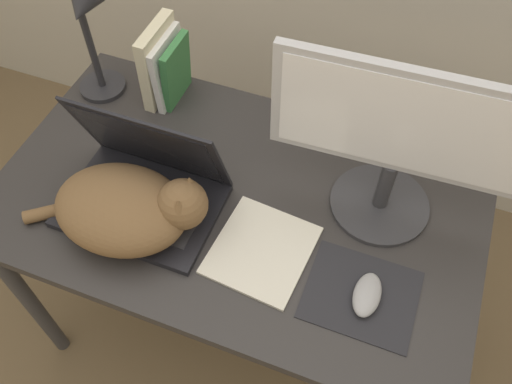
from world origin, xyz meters
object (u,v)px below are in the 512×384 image
cat (128,208)px  desk_lamp (87,22)px  book_row (165,66)px  notepad (262,250)px  laptop (144,187)px  computer_mouse (367,295)px  external_monitor (399,140)px

cat → desk_lamp: desk_lamp is taller
book_row → notepad: 0.58m
laptop → notepad: laptop is taller
computer_mouse → book_row: (-0.68, 0.42, 0.09)m
laptop → desk_lamp: 0.43m
book_row → laptop: bearing=-72.2°
laptop → external_monitor: bearing=19.1°
computer_mouse → laptop: bearing=173.4°
book_row → desk_lamp: 0.23m
desk_lamp → notepad: (0.58, -0.31, -0.25)m
notepad → external_monitor: bearing=44.9°
computer_mouse → book_row: book_row is taller
book_row → computer_mouse: bearing=-31.7°
cat → notepad: bearing=8.4°
book_row → notepad: size_ratio=0.90×
laptop → book_row: bearing=107.8°
desk_lamp → notepad: desk_lamp is taller
book_row → desk_lamp: desk_lamp is taller
external_monitor → computer_mouse: bearing=-83.0°
book_row → desk_lamp: size_ratio=0.57×
cat → book_row: 0.45m
laptop → computer_mouse: 0.57m
cat → computer_mouse: 0.56m
computer_mouse → desk_lamp: desk_lamp is taller
computer_mouse → notepad: computer_mouse is taller
cat → external_monitor: size_ratio=0.78×
laptop → computer_mouse: bearing=-6.6°
cat → book_row: size_ratio=1.94×
cat → external_monitor: 0.61m
cat → book_row: bearing=105.6°
external_monitor → notepad: size_ratio=2.24×
laptop → book_row: size_ratio=1.65×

